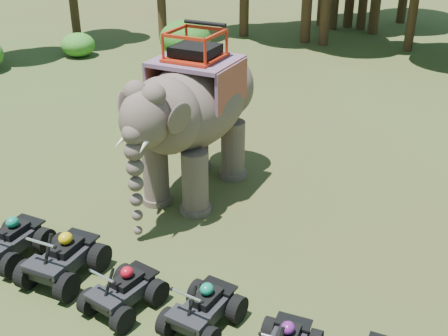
{
  "coord_description": "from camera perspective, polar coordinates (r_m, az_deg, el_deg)",
  "views": [
    {
      "loc": [
        5.96,
        -9.61,
        8.04
      ],
      "look_at": [
        0.0,
        1.2,
        1.9
      ],
      "focal_mm": 45.0,
      "sensor_mm": 36.0,
      "label": 1
    }
  ],
  "objects": [
    {
      "name": "atv_0",
      "position": [
        14.42,
        -20.97,
        -6.38
      ],
      "size": [
        1.37,
        1.82,
        1.3
      ],
      "primitive_type": null,
      "rotation": [
        0.0,
        0.0,
        0.06
      ],
      "color": "black",
      "rests_on": "ground"
    },
    {
      "name": "atv_2",
      "position": [
        12.21,
        -10.23,
        -11.65
      ],
      "size": [
        1.35,
        1.74,
        1.19
      ],
      "primitive_type": null,
      "rotation": [
        0.0,
        0.0,
        -0.12
      ],
      "color": "black",
      "rests_on": "ground"
    },
    {
      "name": "atv_1",
      "position": [
        13.33,
        -16.1,
        -8.26
      ],
      "size": [
        1.49,
        1.95,
        1.37
      ],
      "primitive_type": null,
      "rotation": [
        0.0,
        0.0,
        0.08
      ],
      "color": "black",
      "rests_on": "ground"
    },
    {
      "name": "ground",
      "position": [
        13.88,
        -2.42,
        -8.99
      ],
      "size": [
        110.0,
        110.0,
        0.0
      ],
      "primitive_type": "plane",
      "color": "#47381E",
      "rests_on": "ground"
    },
    {
      "name": "elephant",
      "position": [
        15.86,
        -2.98,
        5.58
      ],
      "size": [
        2.78,
        5.83,
        4.8
      ],
      "primitive_type": null,
      "rotation": [
        0.0,
        0.0,
        0.05
      ],
      "color": "brown",
      "rests_on": "ground"
    },
    {
      "name": "atv_3",
      "position": [
        11.57,
        -2.16,
        -13.56
      ],
      "size": [
        1.28,
        1.7,
        1.22
      ],
      "primitive_type": null,
      "rotation": [
        0.0,
        0.0,
        -0.05
      ],
      "color": "black",
      "rests_on": "ground"
    }
  ]
}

